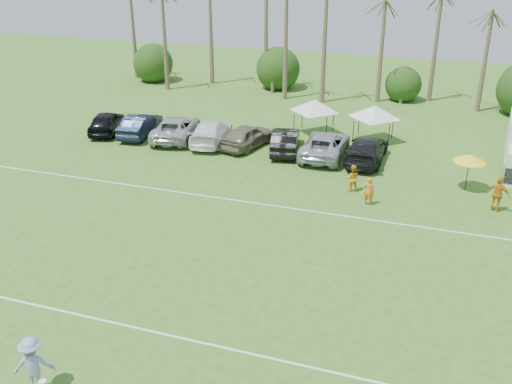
% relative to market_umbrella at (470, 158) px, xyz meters
% --- Properties ---
extents(ground, '(120.00, 120.00, 0.00)m').
position_rel_market_umbrella_xyz_m(ground, '(-11.52, -19.77, -1.96)').
color(ground, '#3B6A20').
rests_on(ground, ground).
extents(field_lines, '(80.00, 12.10, 0.01)m').
position_rel_market_umbrella_xyz_m(field_lines, '(-11.52, -11.77, -1.96)').
color(field_lines, white).
rests_on(field_lines, ground).
extents(palm_tree_0, '(2.40, 2.40, 8.90)m').
position_rel_market_umbrella_xyz_m(palm_tree_0, '(-33.52, 18.23, 5.52)').
color(palm_tree_0, brown).
rests_on(palm_tree_0, ground).
extents(palm_tree_4, '(2.40, 2.40, 8.90)m').
position_rel_market_umbrella_xyz_m(palm_tree_4, '(-15.52, 18.23, 5.52)').
color(palm_tree_4, brown).
rests_on(palm_tree_4, ground).
extents(palm_tree_5, '(2.40, 2.40, 9.90)m').
position_rel_market_umbrella_xyz_m(palm_tree_5, '(-11.52, 18.23, 6.39)').
color(palm_tree_5, brown).
rests_on(palm_tree_5, ground).
extents(palm_tree_8, '(2.40, 2.40, 8.90)m').
position_rel_market_umbrella_xyz_m(palm_tree_8, '(1.48, 18.23, 5.52)').
color(palm_tree_8, brown).
rests_on(palm_tree_8, ground).
extents(bush_tree_0, '(4.00, 4.00, 4.00)m').
position_rel_market_umbrella_xyz_m(bush_tree_0, '(-30.52, 19.23, -0.17)').
color(bush_tree_0, brown).
rests_on(bush_tree_0, ground).
extents(bush_tree_1, '(4.00, 4.00, 4.00)m').
position_rel_market_umbrella_xyz_m(bush_tree_1, '(-17.52, 19.23, -0.17)').
color(bush_tree_1, brown).
rests_on(bush_tree_1, ground).
extents(bush_tree_2, '(4.00, 4.00, 4.00)m').
position_rel_market_umbrella_xyz_m(bush_tree_2, '(-5.52, 19.23, -0.17)').
color(bush_tree_2, brown).
rests_on(bush_tree_2, ground).
extents(sideline_player_a, '(0.61, 0.41, 1.63)m').
position_rel_market_umbrella_xyz_m(sideline_player_a, '(-5.12, -3.91, -1.15)').
color(sideline_player_a, orange).
rests_on(sideline_player_a, ground).
extents(sideline_player_b, '(0.91, 0.79, 1.59)m').
position_rel_market_umbrella_xyz_m(sideline_player_b, '(-6.31, -2.32, -1.17)').
color(sideline_player_b, orange).
rests_on(sideline_player_b, ground).
extents(sideline_player_c, '(1.25, 0.77, 1.98)m').
position_rel_market_umbrella_xyz_m(sideline_player_c, '(1.55, -2.54, -0.97)').
color(sideline_player_c, orange).
rests_on(sideline_player_c, ground).
extents(canopy_tent_left, '(3.82, 3.82, 3.09)m').
position_rel_market_umbrella_xyz_m(canopy_tent_left, '(-10.87, 7.23, 0.68)').
color(canopy_tent_left, black).
rests_on(canopy_tent_left, ground).
extents(canopy_tent_right, '(3.86, 3.86, 3.12)m').
position_rel_market_umbrella_xyz_m(canopy_tent_right, '(-6.42, 6.94, 0.71)').
color(canopy_tent_right, black).
rests_on(canopy_tent_right, ground).
extents(market_umbrella, '(1.97, 1.97, 2.19)m').
position_rel_market_umbrella_xyz_m(market_umbrella, '(0.00, 0.00, 0.00)').
color(market_umbrella, black).
rests_on(market_umbrella, ground).
extents(frisbee_player, '(1.49, 1.26, 2.00)m').
position_rel_market_umbrella_xyz_m(frisbee_player, '(-13.30, -21.63, -0.96)').
color(frisbee_player, '#8D9AC9').
rests_on(frisbee_player, ground).
extents(parked_car_0, '(3.27, 5.17, 1.64)m').
position_rel_market_umbrella_xyz_m(parked_car_0, '(-25.82, 2.61, -1.14)').
color(parked_car_0, black).
rests_on(parked_car_0, ground).
extents(parked_car_1, '(2.26, 5.13, 1.64)m').
position_rel_market_umbrella_xyz_m(parked_car_1, '(-23.03, 2.78, -1.14)').
color(parked_car_1, black).
rests_on(parked_car_1, ground).
extents(parked_car_2, '(3.87, 6.33, 1.64)m').
position_rel_market_umbrella_xyz_m(parked_car_2, '(-20.23, 2.99, -1.14)').
color(parked_car_2, '#ADAEB0').
rests_on(parked_car_2, ground).
extents(parked_car_3, '(3.24, 5.96, 1.64)m').
position_rel_market_umbrella_xyz_m(parked_car_3, '(-17.44, 2.96, -1.14)').
color(parked_car_3, white).
rests_on(parked_car_3, ground).
extents(parked_car_4, '(3.05, 5.14, 1.64)m').
position_rel_market_umbrella_xyz_m(parked_car_4, '(-14.64, 2.90, -1.14)').
color(parked_car_4, gray).
rests_on(parked_car_4, ground).
extents(parked_car_5, '(2.71, 5.22, 1.64)m').
position_rel_market_umbrella_xyz_m(parked_car_5, '(-11.85, 2.86, -1.14)').
color(parked_car_5, black).
rests_on(parked_car_5, ground).
extents(parked_car_6, '(2.83, 5.95, 1.64)m').
position_rel_market_umbrella_xyz_m(parked_car_6, '(-9.05, 2.82, -1.14)').
color(parked_car_6, '#A2A5AB').
rests_on(parked_car_6, ground).
extents(parked_car_7, '(2.36, 5.67, 1.64)m').
position_rel_market_umbrella_xyz_m(parked_car_7, '(-6.26, 2.81, -1.14)').
color(parked_car_7, black).
rests_on(parked_car_7, ground).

